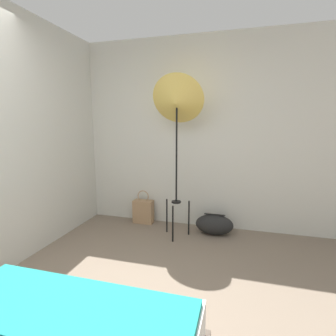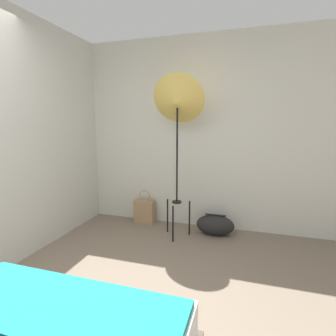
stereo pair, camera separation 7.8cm
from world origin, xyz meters
The scene contains 5 objects.
wall_back centered at (0.00, 2.59, 1.30)m, with size 8.00×0.05×2.60m.
wall_side_left centered at (-1.27, 1.00, 1.30)m, with size 0.05×8.00×2.60m.
photo_umbrella centered at (0.17, 2.12, 1.68)m, with size 0.64×0.43×2.03m.
tote_bag centered at (-0.40, 2.44, 0.17)m, with size 0.29×0.15×0.49m.
duffel_bag centered at (0.65, 2.31, 0.13)m, with size 0.49×0.27×0.28m.
Camera 2 is at (1.01, -0.99, 1.44)m, focal length 28.00 mm.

